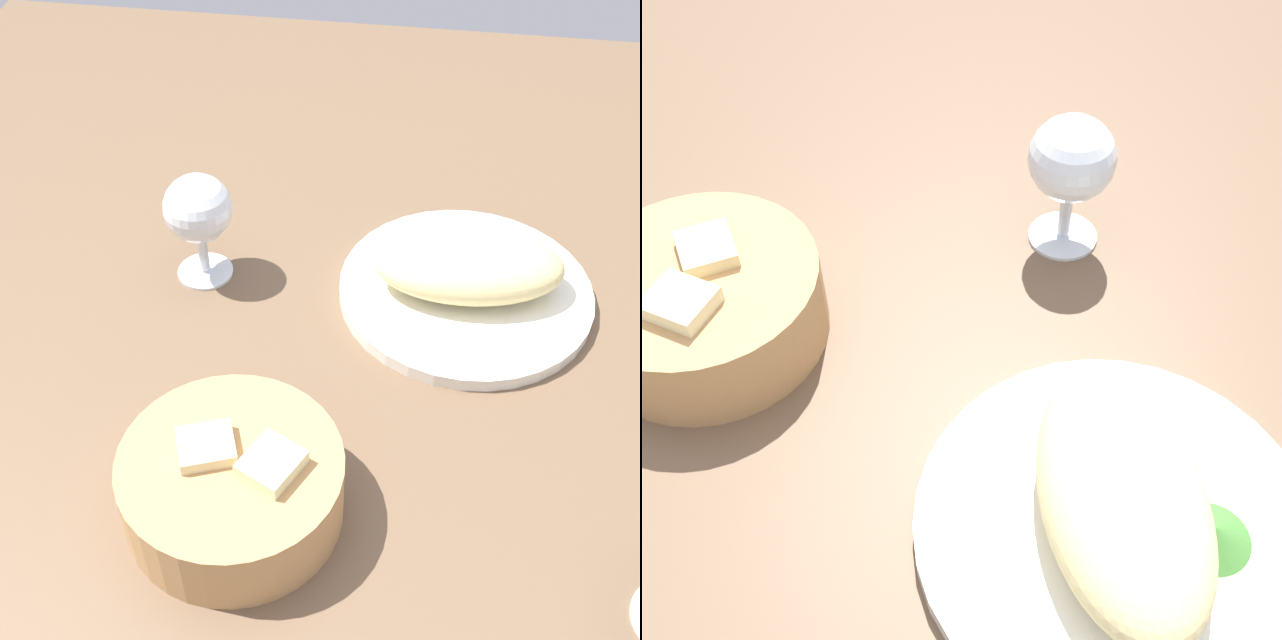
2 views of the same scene
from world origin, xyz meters
TOP-DOWN VIEW (x-y plane):
  - ground_plane at (0.00, 0.00)cm, footprint 140.00×140.00cm
  - plate at (-2.09, -12.09)cm, footprint 24.69×24.69cm
  - omelette at (-2.09, -12.09)cm, footprint 18.96×11.43cm
  - lettuce_garnish at (-3.49, -17.52)cm, footprint 4.86×4.86cm
  - bread_basket at (14.85, 15.08)cm, footprint 17.04×17.04cm
  - wine_glass_near at (24.05, -11.86)cm, footprint 6.73×6.73cm

SIDE VIEW (x-z plane):
  - ground_plane at x=0.00cm, z-range -2.00..0.00cm
  - plate at x=-2.09cm, z-range 0.00..1.40cm
  - lettuce_garnish at x=-3.49cm, z-range 1.40..2.84cm
  - bread_basket at x=14.85cm, z-range -0.48..6.98cm
  - omelette at x=-2.09cm, z-range 1.40..6.73cm
  - wine_glass_near at x=24.05cm, z-range 1.86..13.36cm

